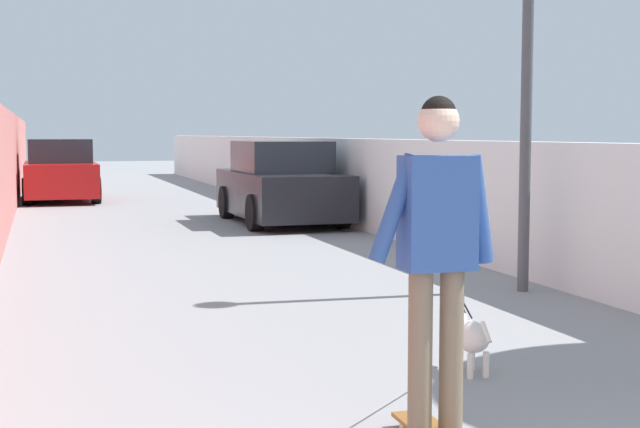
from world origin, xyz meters
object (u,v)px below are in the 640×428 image
(car_near, at_px, (281,185))
(person_skateboarder, at_px, (437,237))
(dog, at_px, (469,335))
(car_far, at_px, (60,172))

(car_near, bearing_deg, person_skateboarder, 169.13)
(person_skateboarder, bearing_deg, car_near, -10.87)
(person_skateboarder, xyz_separation_m, car_near, (12.08, -2.32, -0.43))
(car_near, bearing_deg, dog, 172.27)
(car_far, bearing_deg, dog, -172.39)
(dog, bearing_deg, person_skateboarder, 146.98)
(person_skateboarder, distance_m, dog, 1.80)
(person_skateboarder, relative_size, car_near, 0.45)
(dog, bearing_deg, car_near, -7.73)
(car_near, bearing_deg, car_far, 28.56)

